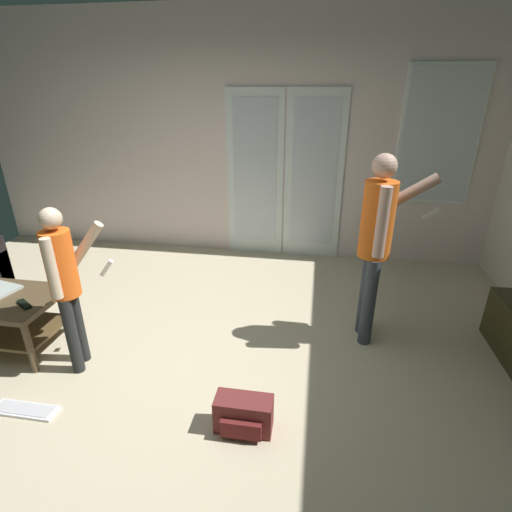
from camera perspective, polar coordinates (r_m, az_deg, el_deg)
The scene contains 8 objects.
ground_plane at distance 3.19m, azimuth -13.65°, elevation -15.90°, with size 6.33×4.98×0.02m, color beige.
wall_back_with_doors at distance 4.84m, azimuth -2.68°, elevation 16.53°, with size 6.33×0.09×2.88m.
coffee_table at distance 3.77m, azimuth -33.41°, elevation -6.71°, with size 0.94×0.61×0.46m.
person_adult at distance 3.14m, azimuth 17.44°, elevation 2.94°, with size 0.63×0.44×1.56m.
person_child at distance 3.04m, azimuth -26.35°, elevation -2.85°, with size 0.38×0.40×1.27m.
backpack at distance 2.60m, azimuth -1.85°, elevation -22.36°, with size 0.36×0.20×0.23m.
loose_keyboard at distance 3.18m, azimuth -30.89°, elevation -18.88°, with size 0.44×0.13×0.02m.
tv_remote_black at distance 3.46m, azimuth -31.02°, elevation -6.16°, with size 0.17×0.05×0.02m, color black.
Camera 1 is at (1.10, -2.24, 1.98)m, focal length 27.15 mm.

